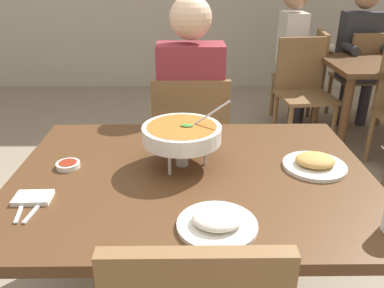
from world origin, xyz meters
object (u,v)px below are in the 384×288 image
at_px(sauce_dish, 68,165).
at_px(dining_table_main, 192,194).
at_px(chair_bg_corner, 303,85).
at_px(patron_bg_middle, 295,48).
at_px(curry_bowl, 182,134).
at_px(rice_plate, 217,222).
at_px(diner_main, 191,101).
at_px(chair_bg_middle, 307,73).
at_px(patron_bg_left, 360,48).
at_px(chair_diner_main, 191,141).
at_px(chair_bg_left, 364,73).
at_px(appetizer_plate, 315,163).

bearing_deg(sauce_dish, dining_table_main, -5.73).
height_order(sauce_dish, chair_bg_corner, chair_bg_corner).
distance_m(dining_table_main, patron_bg_middle, 2.61).
distance_m(curry_bowl, rice_plate, 0.43).
relative_size(diner_main, chair_bg_middle, 1.46).
bearing_deg(rice_plate, chair_bg_middle, 68.48).
bearing_deg(chair_bg_corner, curry_bowl, -118.45).
bearing_deg(chair_bg_middle, patron_bg_middle, 160.93).
bearing_deg(chair_bg_corner, patron_bg_left, 34.99).
height_order(chair_diner_main, chair_bg_middle, same).
xyz_separation_m(diner_main, chair_bg_left, (1.69, 1.56, -0.24)).
height_order(chair_diner_main, patron_bg_middle, patron_bg_middle).
relative_size(curry_bowl, sauce_dish, 3.69).
height_order(diner_main, chair_bg_corner, diner_main).
bearing_deg(diner_main, dining_table_main, -90.00).
bearing_deg(diner_main, chair_bg_middle, 53.85).
bearing_deg(patron_bg_middle, appetizer_plate, -102.67).
bearing_deg(diner_main, appetizer_plate, -58.96).
xyz_separation_m(sauce_dish, chair_bg_corner, (1.46, 1.90, -0.23)).
xyz_separation_m(chair_diner_main, patron_bg_middle, (1.00, 1.63, 0.24)).
height_order(rice_plate, chair_bg_left, chair_bg_left).
distance_m(diner_main, appetizer_plate, 0.91).
bearing_deg(dining_table_main, sauce_dish, 174.27).
height_order(chair_bg_corner, patron_bg_left, patron_bg_left).
distance_m(rice_plate, sauce_dish, 0.67).
relative_size(chair_bg_left, chair_bg_corner, 1.00).
bearing_deg(appetizer_plate, chair_bg_middle, 74.09).
bearing_deg(curry_bowl, sauce_dish, -177.37).
bearing_deg(chair_bg_left, dining_table_main, -125.46).
bearing_deg(appetizer_plate, sauce_dish, 179.17).
relative_size(appetizer_plate, chair_bg_middle, 0.27).
bearing_deg(patron_bg_left, chair_bg_middle, -176.50).
relative_size(dining_table_main, patron_bg_middle, 1.02).
distance_m(rice_plate, appetizer_plate, 0.54).
bearing_deg(chair_bg_left, chair_bg_middle, -179.43).
height_order(diner_main, chair_bg_middle, diner_main).
height_order(chair_diner_main, appetizer_plate, chair_diner_main).
bearing_deg(patron_bg_left, diner_main, -135.64).
xyz_separation_m(dining_table_main, chair_bg_middle, (1.13, 2.36, -0.12)).
bearing_deg(rice_plate, patron_bg_left, 60.44).
distance_m(appetizer_plate, patron_bg_middle, 2.43).
relative_size(chair_bg_middle, patron_bg_left, 0.69).
bearing_deg(chair_bg_left, chair_bg_corner, -149.23).
xyz_separation_m(diner_main, curry_bowl, (-0.04, -0.75, 0.11)).
relative_size(dining_table_main, curry_bowl, 4.03).
relative_size(chair_bg_left, patron_bg_left, 0.69).
bearing_deg(patron_bg_left, rice_plate, -119.56).
bearing_deg(rice_plate, chair_diner_main, 93.52).
height_order(diner_main, chair_bg_left, diner_main).
distance_m(sauce_dish, patron_bg_left, 3.14).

